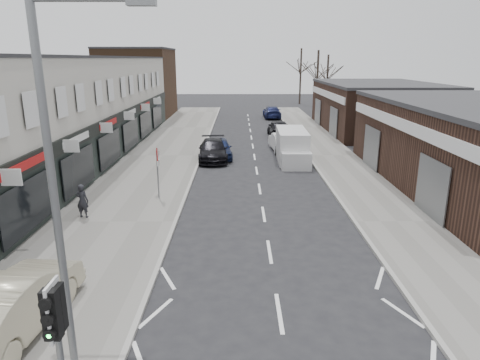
{
  "coord_description": "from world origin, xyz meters",
  "views": [
    {
      "loc": [
        -1.14,
        -8.62,
        6.94
      ],
      "look_at": [
        -1.1,
        6.65,
        2.6
      ],
      "focal_mm": 32.0,
      "sensor_mm": 36.0,
      "label": 1
    }
  ],
  "objects_px": {
    "traffic_light": "(56,324)",
    "parked_car_right_c": "(272,112)",
    "sedan_on_pavement": "(13,303)",
    "parked_car_right_b": "(279,128)",
    "warning_sign": "(158,158)",
    "street_lamp": "(62,185)",
    "pedestrian": "(82,201)",
    "parked_car_left_a": "(219,148)",
    "parked_car_left_b": "(213,150)",
    "white_van": "(292,146)",
    "parked_car_right_a": "(282,141)"
  },
  "relations": [
    {
      "from": "traffic_light",
      "to": "sedan_on_pavement",
      "type": "relative_size",
      "value": 0.64
    },
    {
      "from": "parked_car_left_a",
      "to": "parked_car_left_b",
      "type": "distance_m",
      "value": 0.81
    },
    {
      "from": "traffic_light",
      "to": "pedestrian",
      "type": "distance_m",
      "value": 12.01
    },
    {
      "from": "warning_sign",
      "to": "parked_car_right_c",
      "type": "bearing_deg",
      "value": 75.66
    },
    {
      "from": "warning_sign",
      "to": "parked_car_right_b",
      "type": "relative_size",
      "value": 0.59
    },
    {
      "from": "parked_car_left_a",
      "to": "parked_car_right_b",
      "type": "distance_m",
      "value": 10.11
    },
    {
      "from": "parked_car_left_b",
      "to": "parked_car_right_b",
      "type": "bearing_deg",
      "value": 56.67
    },
    {
      "from": "sedan_on_pavement",
      "to": "pedestrian",
      "type": "distance_m",
      "value": 8.33
    },
    {
      "from": "parked_car_left_b",
      "to": "parked_car_right_b",
      "type": "relative_size",
      "value": 1.08
    },
    {
      "from": "sedan_on_pavement",
      "to": "parked_car_left_b",
      "type": "distance_m",
      "value": 20.38
    },
    {
      "from": "traffic_light",
      "to": "parked_car_right_c",
      "type": "xyz_separation_m",
      "value": [
        7.26,
        45.38,
        -1.71
      ]
    },
    {
      "from": "white_van",
      "to": "parked_car_left_a",
      "type": "xyz_separation_m",
      "value": [
        -5.12,
        1.01,
        -0.32
      ]
    },
    {
      "from": "traffic_light",
      "to": "parked_car_right_c",
      "type": "height_order",
      "value": "traffic_light"
    },
    {
      "from": "traffic_light",
      "to": "parked_car_left_a",
      "type": "bearing_deg",
      "value": 85.56
    },
    {
      "from": "parked_car_left_a",
      "to": "street_lamp",
      "type": "bearing_deg",
      "value": -100.73
    },
    {
      "from": "street_lamp",
      "to": "parked_car_right_a",
      "type": "bearing_deg",
      "value": 75.02
    },
    {
      "from": "sedan_on_pavement",
      "to": "parked_car_right_b",
      "type": "height_order",
      "value": "sedan_on_pavement"
    },
    {
      "from": "parked_car_left_a",
      "to": "sedan_on_pavement",
      "type": "bearing_deg",
      "value": -107.71
    },
    {
      "from": "white_van",
      "to": "traffic_light",
      "type": "bearing_deg",
      "value": -105.58
    },
    {
      "from": "parked_car_right_a",
      "to": "warning_sign",
      "type": "bearing_deg",
      "value": 54.98
    },
    {
      "from": "warning_sign",
      "to": "parked_car_right_a",
      "type": "distance_m",
      "value": 14.43
    },
    {
      "from": "parked_car_left_b",
      "to": "pedestrian",
      "type": "bearing_deg",
      "value": -116.67
    },
    {
      "from": "parked_car_right_b",
      "to": "parked_car_left_a",
      "type": "bearing_deg",
      "value": 59.04
    },
    {
      "from": "street_lamp",
      "to": "pedestrian",
      "type": "distance_m",
      "value": 11.35
    },
    {
      "from": "parked_car_right_b",
      "to": "parked_car_right_c",
      "type": "distance_m",
      "value": 12.88
    },
    {
      "from": "sedan_on_pavement",
      "to": "parked_car_right_c",
      "type": "distance_m",
      "value": 43.42
    },
    {
      "from": "parked_car_right_b",
      "to": "street_lamp",
      "type": "bearing_deg",
      "value": 76.48
    },
    {
      "from": "parked_car_right_c",
      "to": "street_lamp",
      "type": "bearing_deg",
      "value": 79.6
    },
    {
      "from": "parked_car_right_b",
      "to": "pedestrian",
      "type": "bearing_deg",
      "value": 62.58
    },
    {
      "from": "traffic_light",
      "to": "sedan_on_pavement",
      "type": "distance_m",
      "value": 4.26
    },
    {
      "from": "parked_car_left_a",
      "to": "parked_car_right_b",
      "type": "relative_size",
      "value": 0.92
    },
    {
      "from": "parked_car_left_a",
      "to": "traffic_light",
      "type": "bearing_deg",
      "value": -100.17
    },
    {
      "from": "traffic_light",
      "to": "pedestrian",
      "type": "xyz_separation_m",
      "value": [
        -3.68,
        11.33,
        -1.53
      ]
    },
    {
      "from": "sedan_on_pavement",
      "to": "parked_car_right_c",
      "type": "bearing_deg",
      "value": -98.69
    },
    {
      "from": "traffic_light",
      "to": "parked_car_left_b",
      "type": "xyz_separation_m",
      "value": [
        1.43,
        23.07,
        -1.7
      ]
    },
    {
      "from": "traffic_light",
      "to": "parked_car_left_a",
      "type": "xyz_separation_m",
      "value": [
        1.85,
        23.76,
        -1.7
      ]
    },
    {
      "from": "warning_sign",
      "to": "parked_car_right_c",
      "type": "relative_size",
      "value": 0.55
    },
    {
      "from": "street_lamp",
      "to": "parked_car_right_b",
      "type": "height_order",
      "value": "street_lamp"
    },
    {
      "from": "parked_car_left_b",
      "to": "parked_car_right_c",
      "type": "bearing_deg",
      "value": 72.21
    },
    {
      "from": "white_van",
      "to": "sedan_on_pavement",
      "type": "distance_m",
      "value": 21.85
    },
    {
      "from": "white_van",
      "to": "parked_car_right_b",
      "type": "xyz_separation_m",
      "value": [
        -0.05,
        9.75,
        -0.25
      ]
    },
    {
      "from": "sedan_on_pavement",
      "to": "parked_car_right_a",
      "type": "distance_m",
      "value": 25.0
    },
    {
      "from": "street_lamp",
      "to": "sedan_on_pavement",
      "type": "height_order",
      "value": "street_lamp"
    },
    {
      "from": "parked_car_right_b",
      "to": "parked_car_right_a",
      "type": "bearing_deg",
      "value": 86.21
    },
    {
      "from": "street_lamp",
      "to": "white_van",
      "type": "height_order",
      "value": "street_lamp"
    },
    {
      "from": "street_lamp",
      "to": "warning_sign",
      "type": "distance_m",
      "value": 13.04
    },
    {
      "from": "parked_car_left_b",
      "to": "parked_car_right_c",
      "type": "height_order",
      "value": "parked_car_left_b"
    },
    {
      "from": "parked_car_left_a",
      "to": "parked_car_right_b",
      "type": "height_order",
      "value": "parked_car_right_b"
    },
    {
      "from": "traffic_light",
      "to": "parked_car_left_b",
      "type": "height_order",
      "value": "traffic_light"
    },
    {
      "from": "warning_sign",
      "to": "street_lamp",
      "type": "bearing_deg",
      "value": -87.16
    }
  ]
}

